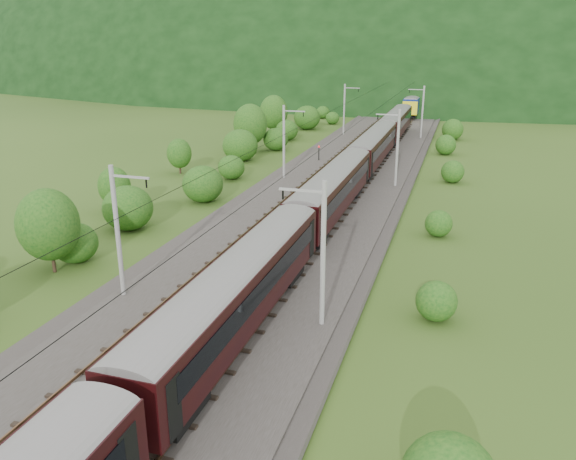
% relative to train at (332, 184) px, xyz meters
% --- Properties ---
extents(ground, '(600.00, 600.00, 0.00)m').
position_rel_train_xyz_m(ground, '(-2.40, -18.62, -3.38)').
color(ground, '#2C4816').
rests_on(ground, ground).
extents(railbed, '(14.00, 220.00, 0.30)m').
position_rel_train_xyz_m(railbed, '(-2.40, -8.62, -3.23)').
color(railbed, '#38332D').
rests_on(railbed, ground).
extents(track_left, '(2.40, 220.00, 0.27)m').
position_rel_train_xyz_m(track_left, '(-4.80, -8.62, -3.01)').
color(track_left, brown).
rests_on(track_left, railbed).
extents(track_right, '(2.40, 220.00, 0.27)m').
position_rel_train_xyz_m(track_right, '(-0.00, -8.62, -3.01)').
color(track_right, brown).
rests_on(track_right, railbed).
extents(catenary_left, '(2.54, 192.28, 8.00)m').
position_rel_train_xyz_m(catenary_left, '(-8.52, 13.38, 1.12)').
color(catenary_left, gray).
rests_on(catenary_left, railbed).
extents(catenary_right, '(2.54, 192.28, 8.00)m').
position_rel_train_xyz_m(catenary_right, '(3.72, 13.38, 1.12)').
color(catenary_right, gray).
rests_on(catenary_right, railbed).
extents(overhead_wires, '(4.83, 198.00, 0.03)m').
position_rel_train_xyz_m(overhead_wires, '(-2.40, -8.62, 3.72)').
color(overhead_wires, black).
rests_on(overhead_wires, ground).
extents(mountain_main, '(504.00, 360.00, 244.00)m').
position_rel_train_xyz_m(mountain_main, '(-2.40, 241.38, -3.38)').
color(mountain_main, black).
rests_on(mountain_main, ground).
extents(mountain_ridge, '(336.00, 280.00, 132.00)m').
position_rel_train_xyz_m(mountain_ridge, '(-122.40, 281.38, -3.38)').
color(mountain_ridge, black).
rests_on(mountain_ridge, ground).
extents(train, '(2.83, 156.73, 4.91)m').
position_rel_train_xyz_m(train, '(0.00, 0.00, 0.00)').
color(train, black).
rests_on(train, ground).
extents(hazard_post_near, '(0.14, 0.14, 1.35)m').
position_rel_train_xyz_m(hazard_post_near, '(-2.91, 32.95, -2.40)').
color(hazard_post_near, red).
rests_on(hazard_post_near, railbed).
extents(hazard_post_far, '(0.14, 0.14, 1.33)m').
position_rel_train_xyz_m(hazard_post_far, '(-1.80, 36.89, -2.41)').
color(hazard_post_far, red).
rests_on(hazard_post_far, railbed).
extents(signal, '(0.21, 0.21, 1.86)m').
position_rel_train_xyz_m(signal, '(-7.23, 23.78, -1.98)').
color(signal, black).
rests_on(signal, railbed).
extents(vegetation_left, '(11.34, 148.43, 6.85)m').
position_rel_train_xyz_m(vegetation_left, '(-16.84, 4.92, -0.78)').
color(vegetation_left, '#124612').
rests_on(vegetation_left, ground).
extents(vegetation_right, '(5.75, 109.85, 2.95)m').
position_rel_train_xyz_m(vegetation_right, '(9.37, 1.18, -2.12)').
color(vegetation_right, '#124612').
rests_on(vegetation_right, ground).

